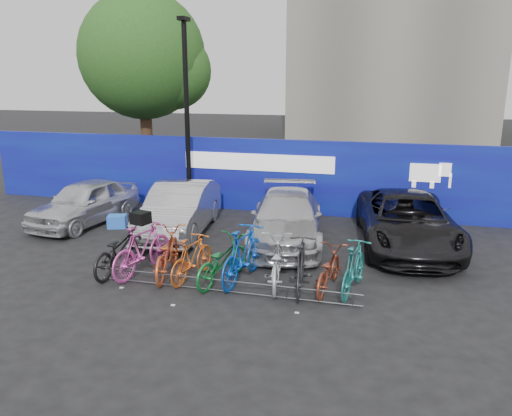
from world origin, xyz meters
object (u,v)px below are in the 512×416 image
(car_1, at_px, (180,209))
(car_2, at_px, (287,218))
(bike_1, at_px, (142,249))
(bike_9, at_px, (354,268))
(lamppost, at_px, (187,111))
(car_3, at_px, (407,221))
(bike_0, at_px, (119,250))
(bike_rack, at_px, (225,286))
(bike_7, at_px, (301,266))
(tree, at_px, (148,59))
(bike_3, at_px, (192,258))
(bike_8, at_px, (328,270))
(bike_4, at_px, (222,260))
(bike_2, at_px, (166,253))
(bike_6, at_px, (276,262))
(car_0, at_px, (85,202))
(bike_5, at_px, (243,255))

(car_1, relative_size, car_2, 0.94)
(bike_1, distance_m, bike_9, 4.66)
(car_2, bearing_deg, lamppost, 138.85)
(car_2, xyz_separation_m, car_3, (3.11, 0.40, 0.03))
(lamppost, distance_m, bike_0, 6.14)
(bike_1, bearing_deg, lamppost, -65.64)
(bike_0, relative_size, bike_9, 1.12)
(bike_rack, relative_size, bike_1, 2.84)
(car_1, xyz_separation_m, bike_1, (0.41, -3.07, -0.12))
(bike_7, xyz_separation_m, bike_9, (1.06, 0.20, -0.02))
(tree, xyz_separation_m, bike_1, (4.66, -10.12, -4.48))
(bike_3, relative_size, bike_8, 0.97)
(bike_8, bearing_deg, bike_7, 27.25)
(bike_7, height_order, bike_8, bike_7)
(car_1, xyz_separation_m, bike_4, (2.28, -3.05, -0.21))
(car_2, distance_m, car_3, 3.14)
(lamppost, bearing_deg, bike_7, -49.42)
(bike_8, bearing_deg, bike_3, 11.34)
(bike_8, bearing_deg, car_1, -24.82)
(car_2, bearing_deg, bike_4, -113.40)
(car_1, bearing_deg, bike_8, -39.60)
(bike_rack, xyz_separation_m, bike_0, (-2.69, 0.53, 0.36))
(bike_2, xyz_separation_m, bike_6, (2.48, 0.09, -0.02))
(bike_4, relative_size, bike_7, 1.03)
(car_0, relative_size, car_1, 0.90)
(bike_rack, distance_m, bike_8, 2.17)
(bike_rack, bearing_deg, bike_5, 74.93)
(car_0, xyz_separation_m, car_1, (3.18, -0.20, 0.05))
(bike_9, bearing_deg, car_3, -98.78)
(lamppost, relative_size, car_1, 1.41)
(bike_0, bearing_deg, car_0, -44.48)
(bike_4, bearing_deg, car_2, -89.51)
(bike_1, bearing_deg, bike_rack, 178.70)
(bike_2, relative_size, bike_4, 1.05)
(bike_6, bearing_deg, bike_8, 170.37)
(car_1, relative_size, bike_7, 2.34)
(bike_3, height_order, bike_9, bike_9)
(bike_4, xyz_separation_m, bike_6, (1.15, 0.16, 0.01))
(lamppost, distance_m, car_3, 7.59)
(bike_4, distance_m, bike_9, 2.79)
(bike_0, distance_m, bike_5, 2.88)
(car_1, bearing_deg, car_0, 169.31)
(bike_1, height_order, bike_3, bike_1)
(bike_9, bearing_deg, bike_8, 10.67)
(bike_2, xyz_separation_m, bike_4, (1.33, -0.07, -0.03))
(bike_3, distance_m, bike_6, 1.84)
(car_1, height_order, bike_7, car_1)
(bike_2, bearing_deg, car_1, -83.92)
(bike_rack, relative_size, bike_4, 2.96)
(tree, height_order, bike_7, tree)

